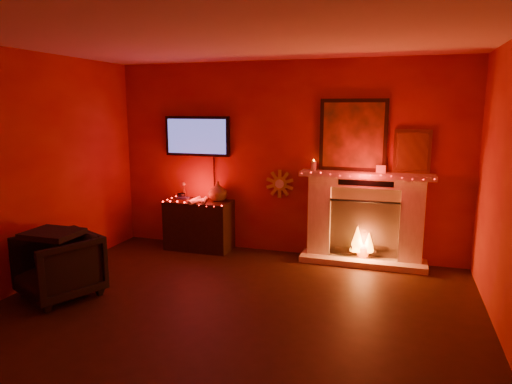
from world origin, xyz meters
TOP-DOWN VIEW (x-y plane):
  - room at (0.00, 0.00)m, footprint 5.00×5.00m
  - fireplace at (1.14, 2.39)m, footprint 1.72×0.40m
  - tv at (-1.30, 2.45)m, footprint 1.00×0.07m
  - sunburst_clock at (-0.05, 2.48)m, footprint 0.40×0.03m
  - console_table at (-1.20, 2.26)m, footprint 0.95×0.55m
  - armchair at (-1.95, 0.19)m, footprint 1.01×1.02m

SIDE VIEW (x-z plane):
  - armchair at x=-1.95m, z-range 0.00..0.70m
  - console_table at x=-1.20m, z-range -0.10..0.91m
  - fireplace at x=1.14m, z-range -0.37..1.81m
  - sunburst_clock at x=-0.05m, z-range 0.80..1.20m
  - room at x=0.00m, z-range -1.15..3.85m
  - tv at x=-1.30m, z-range 1.03..2.27m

